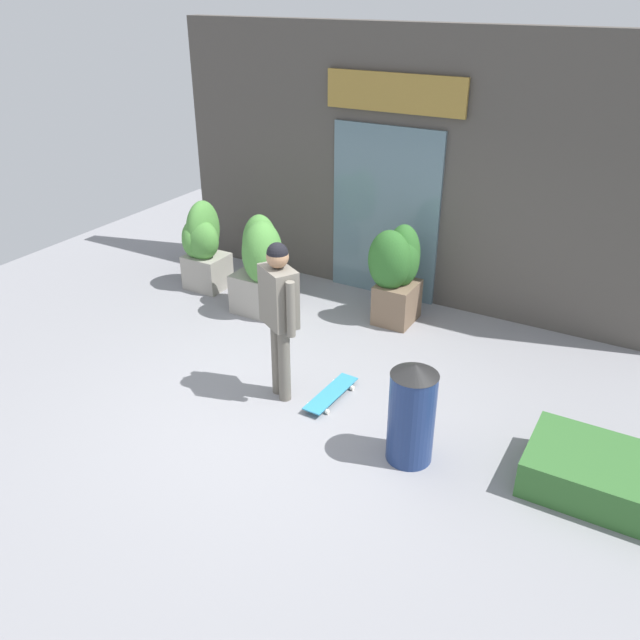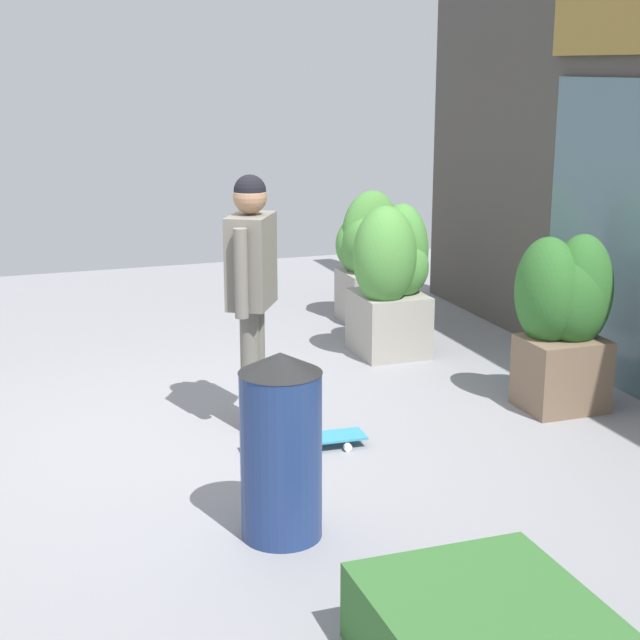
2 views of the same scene
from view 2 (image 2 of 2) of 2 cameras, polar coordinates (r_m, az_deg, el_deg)
The scene contains 7 objects.
ground_plane at distance 6.77m, azimuth -5.17°, elevation -6.78°, with size 12.00×12.00×0.00m, color gray.
skateboarder at distance 6.60m, azimuth -4.04°, elevation 2.63°, with size 0.54×0.44×1.77m.
skateboard at distance 6.50m, azimuth -0.91°, elevation -7.05°, with size 0.29×0.83×0.08m.
planter_box_left at distance 7.30m, azimuth 14.18°, elevation 0.49°, with size 0.62×0.68×1.30m.
planter_box_right at distance 9.62m, azimuth 2.75°, elevation 3.91°, with size 0.60×0.65×1.29m.
planter_box_mid at distance 8.45m, azimuth 4.27°, elevation 2.65°, with size 0.72×0.75×1.33m.
trash_bin at distance 5.20m, azimuth -2.30°, elevation -7.36°, with size 0.44×0.44×1.03m.
Camera 2 is at (6.12, -1.48, 2.47)m, focal length 54.63 mm.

